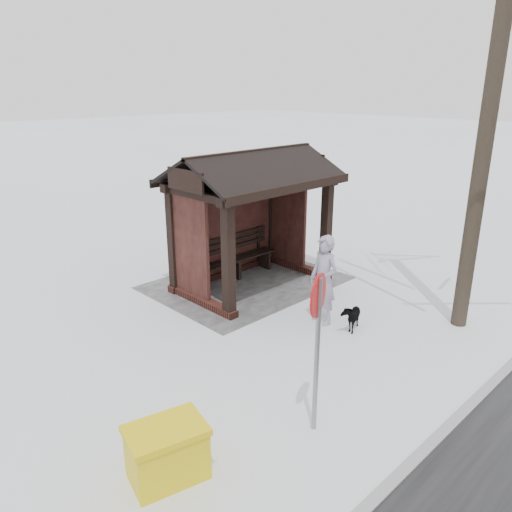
{
  "coord_description": "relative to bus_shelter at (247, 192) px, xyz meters",
  "views": [
    {
      "loc": [
        7.39,
        7.7,
        4.39
      ],
      "look_at": [
        0.67,
        0.8,
        1.07
      ],
      "focal_mm": 35.0,
      "sensor_mm": 36.0,
      "label": 1
    }
  ],
  "objects": [
    {
      "name": "ground",
      "position": [
        0.0,
        0.16,
        -2.17
      ],
      "size": [
        120.0,
        120.0,
        0.0
      ],
      "primitive_type": "plane",
      "color": "white",
      "rests_on": "ground"
    },
    {
      "name": "kerb",
      "position": [
        0.0,
        5.66,
        -2.16
      ],
      "size": [
        120.0,
        0.15,
        0.06
      ],
      "primitive_type": "cube",
      "color": "gray",
      "rests_on": "ground"
    },
    {
      "name": "trampled_patch",
      "position": [
        0.0,
        -0.04,
        -2.16
      ],
      "size": [
        4.2,
        3.2,
        0.02
      ],
      "primitive_type": "cube",
      "color": "gray",
      "rests_on": "ground"
    },
    {
      "name": "bus_shelter",
      "position": [
        0.0,
        0.0,
        0.0
      ],
      "size": [
        3.6,
        2.4,
        3.09
      ],
      "color": "#3A1A15",
      "rests_on": "ground"
    },
    {
      "name": "pedestrian",
      "position": [
        0.33,
        2.46,
        -1.29
      ],
      "size": [
        0.49,
        0.68,
        1.75
      ],
      "primitive_type": "imported",
      "rotation": [
        0.0,
        0.0,
        1.45
      ],
      "color": "#9A8FA8",
      "rests_on": "ground"
    },
    {
      "name": "dog",
      "position": [
        0.17,
        3.02,
        -1.9
      ],
      "size": [
        0.7,
        0.52,
        0.54
      ],
      "primitive_type": "imported",
      "rotation": [
        0.0,
        0.0,
        1.98
      ],
      "color": "black",
      "rests_on": "ground"
    },
    {
      "name": "grit_bin",
      "position": [
        4.83,
        3.76,
        -1.81
      ],
      "size": [
        1.03,
        0.82,
        0.69
      ],
      "rotation": [
        0.0,
        0.0,
        -0.24
      ],
      "color": "yellow",
      "rests_on": "ground"
    },
    {
      "name": "road_sign",
      "position": [
        2.92,
        4.37,
        -0.55
      ],
      "size": [
        0.54,
        0.24,
        2.22
      ],
      "rotation": [
        0.0,
        0.0,
        0.38
      ],
      "color": "gray",
      "rests_on": "ground"
    }
  ]
}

